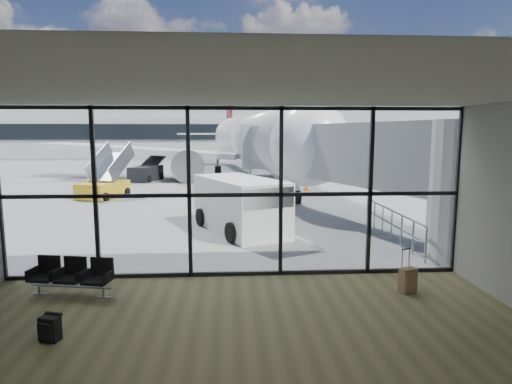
{
  "coord_description": "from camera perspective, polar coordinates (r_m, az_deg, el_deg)",
  "views": [
    {
      "loc": [
        -0.14,
        -11.1,
        3.81
      ],
      "look_at": [
        0.73,
        3.0,
        1.86
      ],
      "focal_mm": 30.0,
      "sensor_mm": 36.0,
      "label": 1
    }
  ],
  "objects": [
    {
      "name": "tree_3",
      "position": [
        87.34,
        -21.63,
        7.85
      ],
      "size": [
        4.95,
        4.95,
        7.12
      ],
      "color": "#382619",
      "rests_on": "ground"
    },
    {
      "name": "jet_bridge",
      "position": [
        18.89,
        12.0,
        4.51
      ],
      "size": [
        8.0,
        16.5,
        4.33
      ],
      "color": "#9DA0A2",
      "rests_on": "ground"
    },
    {
      "name": "traffic_cone_c",
      "position": [
        28.78,
        6.8,
        0.79
      ],
      "size": [
        0.43,
        0.43,
        0.62
      ],
      "color": "#DF5D0B",
      "rests_on": "ground"
    },
    {
      "name": "backpack",
      "position": [
        9.06,
        -25.81,
        -16.07
      ],
      "size": [
        0.4,
        0.39,
        0.52
      ],
      "rotation": [
        0.0,
        0.0,
        -0.3
      ],
      "color": "black",
      "rests_on": "ground"
    },
    {
      "name": "belt_loader",
      "position": [
        35.6,
        -14.37,
        2.58
      ],
      "size": [
        2.59,
        4.64,
        2.03
      ],
      "rotation": [
        0.0,
        0.0,
        -0.26
      ],
      "color": "black",
      "rests_on": "ground"
    },
    {
      "name": "airliner",
      "position": [
        38.28,
        -0.66,
        6.96
      ],
      "size": [
        35.12,
        40.83,
        10.53
      ],
      "rotation": [
        0.0,
        0.0,
        0.11
      ],
      "color": "white",
      "rests_on": "ground"
    },
    {
      "name": "apron_railing",
      "position": [
        15.99,
        17.63,
        -3.65
      ],
      "size": [
        0.06,
        5.46,
        1.11
      ],
      "color": "gray",
      "rests_on": "ground"
    },
    {
      "name": "ground",
      "position": [
        51.24,
        -3.35,
        3.58
      ],
      "size": [
        220.0,
        220.0,
        0.0
      ],
      "primitive_type": "plane",
      "color": "slate",
      "rests_on": "ground"
    },
    {
      "name": "mobile_stairs",
      "position": [
        26.99,
        -19.6,
        0.62
      ],
      "size": [
        2.78,
        4.02,
        2.59
      ],
      "rotation": [
        0.0,
        0.0,
        -0.32
      ],
      "color": "gold",
      "rests_on": "ground"
    },
    {
      "name": "glass_curtain_wall",
      "position": [
        11.21,
        -2.78,
        -0.14
      ],
      "size": [
        12.1,
        0.12,
        4.5
      ],
      "color": "white",
      "rests_on": "ground"
    },
    {
      "name": "tree_2",
      "position": [
        89.39,
        -25.37,
        8.43
      ],
      "size": [
        6.27,
        6.27,
        9.03
      ],
      "color": "#382619",
      "rests_on": "ground"
    },
    {
      "name": "suitcase",
      "position": [
        11.05,
        19.64,
        -11.0
      ],
      "size": [
        0.45,
        0.38,
        1.07
      ],
      "rotation": [
        0.0,
        0.0,
        0.36
      ],
      "color": "#896B4C",
      "rests_on": "ground"
    },
    {
      "name": "seating_row",
      "position": [
        11.2,
        -23.25,
        -10.03
      ],
      "size": [
        1.99,
        0.91,
        0.88
      ],
      "rotation": [
        0.0,
        0.0,
        -0.2
      ],
      "color": "gray",
      "rests_on": "ground"
    },
    {
      "name": "tree_1",
      "position": [
        91.75,
        -28.86,
        7.8
      ],
      "size": [
        5.61,
        5.61,
        8.07
      ],
      "color": "#382619",
      "rests_on": "ground"
    },
    {
      "name": "traffic_cone_a",
      "position": [
        25.35,
        1.68,
        -0.17
      ],
      "size": [
        0.4,
        0.4,
        0.57
      ],
      "color": "orange",
      "rests_on": "ground"
    },
    {
      "name": "tree_5",
      "position": [
        84.45,
        -13.82,
        9.04
      ],
      "size": [
        6.27,
        6.27,
        9.03
      ],
      "color": "#382619",
      "rests_on": "ground"
    },
    {
      "name": "lounge_shell",
      "position": [
        6.41,
        -2.24,
        -2.54
      ],
      "size": [
        12.02,
        8.01,
        4.51
      ],
      "color": "brown",
      "rests_on": "ground"
    },
    {
      "name": "traffic_cone_b",
      "position": [
        22.37,
        -0.37,
        -1.18
      ],
      "size": [
        0.43,
        0.43,
        0.62
      ],
      "color": "#EC5A0C",
      "rests_on": "ground"
    },
    {
      "name": "far_terminal",
      "position": [
        73.08,
        -3.9,
        8.15
      ],
      "size": [
        80.0,
        12.2,
        11.0
      ],
      "color": "silver",
      "rests_on": "ground"
    },
    {
      "name": "tree_4",
      "position": [
        85.69,
        -17.79,
        8.45
      ],
      "size": [
        5.61,
        5.61,
        8.07
      ],
      "color": "#382619",
      "rests_on": "ground"
    },
    {
      "name": "service_van",
      "position": [
        16.58,
        -1.98,
        -1.68
      ],
      "size": [
        3.8,
        5.19,
        2.07
      ],
      "rotation": [
        0.0,
        0.0,
        0.41
      ],
      "color": "white",
      "rests_on": "ground"
    }
  ]
}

